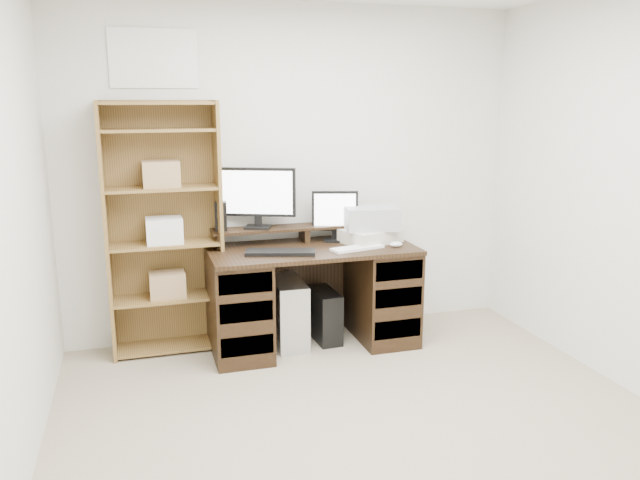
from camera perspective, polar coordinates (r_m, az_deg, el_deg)
name	(u,v)px	position (r m, az deg, el deg)	size (l,w,h in m)	color
room	(401,222)	(2.92, 7.38, 1.63)	(3.54, 4.04, 2.54)	tan
desk	(312,294)	(4.65, -0.75, -4.98)	(1.50, 0.70, 0.75)	black
riser_shelf	(304,229)	(4.72, -1.45, 1.01)	(1.40, 0.22, 0.12)	black
monitor_wide	(258,194)	(4.62, -5.73, 4.16)	(0.53, 0.25, 0.45)	black
monitor_small	(335,214)	(4.72, 1.36, 2.40)	(0.34, 0.17, 0.38)	black
speaker	(221,216)	(4.59, -9.07, 2.17)	(0.08, 0.08, 0.21)	black
keyboard_black	(281,252)	(4.35, -3.63, -1.12)	(0.48, 0.16, 0.03)	black
keyboard_white	(357,248)	(4.49, 3.43, -0.74)	(0.39, 0.12, 0.02)	white
mouse	(396,244)	(4.59, 6.97, -0.39)	(0.10, 0.07, 0.04)	white
printer	(371,235)	(4.72, 4.65, 0.42)	(0.41, 0.31, 0.10)	beige
basket	(371,218)	(4.69, 4.68, 2.03)	(0.39, 0.28, 0.17)	#9FA4AA
tower_silver	(288,312)	(4.71, -2.94, -6.59)	(0.22, 0.49, 0.49)	silver
tower_black	(324,315)	(4.79, 0.41, -6.89)	(0.18, 0.39, 0.39)	black
bookshelf	(164,227)	(4.56, -14.07, 1.15)	(0.80, 0.30, 1.80)	olive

